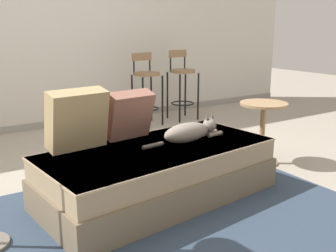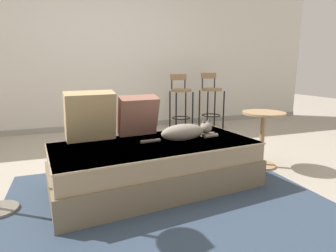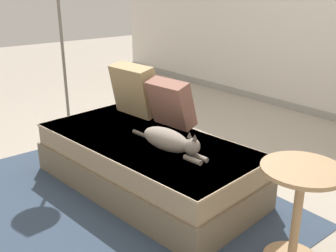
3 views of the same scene
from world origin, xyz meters
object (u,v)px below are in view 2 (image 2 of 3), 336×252
Objects in this scene: couch at (156,165)px; bar_stool_by_doorway at (211,97)px; cat at (186,132)px; throw_pillow_middle at (138,115)px; throw_pillow_corner at (90,116)px; side_table at (263,131)px; bar_stool_near_window at (181,98)px.

bar_stool_by_doorway reaches higher than couch.
cat is at bearing -123.49° from bar_stool_by_doorway.
bar_stool_by_doorway reaches higher than throw_pillow_middle.
throw_pillow_corner is 0.44m from throw_pillow_middle.
throw_pillow_middle is 0.66× the size of side_table.
cat is at bearing -172.04° from side_table.
side_table is (0.14, -1.95, -0.16)m from bar_stool_near_window.
throw_pillow_middle is (0.44, 0.05, -0.03)m from throw_pillow_corner.
cat is at bearing -111.12° from bar_stool_near_window.
bar_stool_by_doorway is at bearing 51.37° from couch.
throw_pillow_corner reaches higher than throw_pillow_middle.
throw_pillow_corner is at bearing 152.53° from couch.
bar_stool_by_doorway is 2.00m from side_table.
side_table is at bearing -85.88° from bar_stool_near_window.
bar_stool_near_window is (1.17, 1.76, -0.05)m from throw_pillow_middle.
side_table reaches higher than couch.
bar_stool_by_doorway is at bearing 77.49° from side_table.
side_table is at bearing 6.12° from couch.
throw_pillow_middle is at bearing -123.54° from bar_stool_near_window.
throw_pillow_middle is at bearing 6.12° from throw_pillow_corner.
throw_pillow_middle reaches higher than cat.
bar_stool_near_window is 0.98× the size of bar_stool_by_doorway.
bar_stool_near_window reaches higher than cat.
throw_pillow_middle is (-0.08, 0.32, 0.40)m from couch.
couch is 0.40m from cat.
throw_pillow_middle reaches higher than side_table.
throw_pillow_corner is 0.60× the size of cat.
couch is 0.72m from throw_pillow_corner.
cat and side_table have the same top height.
bar_stool_near_window reaches higher than throw_pillow_middle.
throw_pillow_middle is 0.41× the size of bar_stool_by_doorway.
couch is 3.12× the size of side_table.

